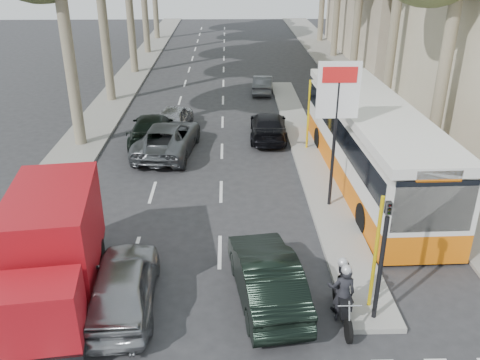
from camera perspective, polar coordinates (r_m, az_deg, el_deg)
The scene contains 18 objects.
ground at distance 15.24m, azimuth 1.09°, elevation -12.11°, with size 120.00×120.00×0.00m, color #28282B.
sidewalk_right at distance 39.34m, azimuth 12.36°, elevation 10.92°, with size 3.20×70.00×0.12m, color gray.
median_left at distance 41.84m, azimuth -11.84°, elevation 11.78°, with size 2.40×64.00×0.12m, color gray.
traffic_island at distance 25.17m, azimuth 7.46°, elevation 3.49°, with size 1.50×26.00×0.16m, color gray.
billboard at distance 18.41m, azimuth 10.76°, elevation 7.18°, with size 1.50×12.10×5.60m.
traffic_light_island at distance 13.15m, azimuth 15.86°, elevation -6.71°, with size 0.16×0.41×3.60m.
silver_hatchback at distance 14.51m, azimuth -13.00°, elevation -11.33°, with size 1.77×4.39×1.50m, color #93959A.
dark_hatchback at distance 14.47m, azimuth 3.00°, elevation -10.72°, with size 1.59×4.56×1.50m, color black.
queue_car_a at distance 24.67m, azimuth -8.14°, elevation 4.69°, with size 2.51×5.45×1.51m, color #4D5155.
queue_car_b at distance 26.49m, azimuth 3.19°, elevation 6.11°, with size 1.86×4.57×1.33m, color black.
queue_car_c at distance 28.00m, azimuth -7.38°, elevation 7.00°, with size 1.58×3.93×1.34m, color #93959A.
queue_car_d at distance 35.10m, azimuth 2.57°, elevation 10.70°, with size 1.25×3.59×1.18m, color #484B4F.
queue_car_e at distance 26.14m, azimuth -9.81°, elevation 5.68°, with size 2.06×5.07×1.47m, color black.
red_truck at distance 14.87m, azimuth -20.37°, elevation -7.31°, with size 2.90×6.01×3.08m.
city_bus at distance 21.71m, azimuth 14.44°, elevation 4.23°, with size 3.18×13.03×3.41m.
motorcycle at distance 14.05m, azimuth 11.38°, elevation -12.15°, with size 0.76×2.11×1.79m.
pedestrian_near at distance 23.17m, azimuth 19.82°, elevation 2.39°, with size 0.89×0.44×1.52m, color #4A3854.
pedestrian_far at distance 28.33m, azimuth 14.97°, elevation 7.25°, with size 1.13×0.50×1.75m, color brown.
Camera 1 is at (-0.58, -12.16, 9.16)m, focal length 38.00 mm.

